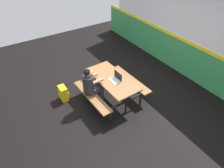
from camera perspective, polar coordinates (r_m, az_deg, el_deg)
ground_plane at (r=5.90m, az=-0.73°, el=-3.58°), size 10.00×10.00×0.02m
accent_backdrop at (r=6.82m, az=19.28°, el=13.01°), size 8.00×0.14×2.60m
picnic_table_main at (r=5.44m, az=0.00°, el=0.18°), size 1.64×1.60×0.74m
student_nearer at (r=5.22m, az=-5.87°, el=-0.06°), size 0.37×0.53×1.21m
laptop_silver at (r=5.24m, az=1.11°, el=1.49°), size 0.33×0.23×0.22m
backpack_dark at (r=5.82m, az=-13.59°, el=-2.60°), size 0.30×0.22×0.44m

